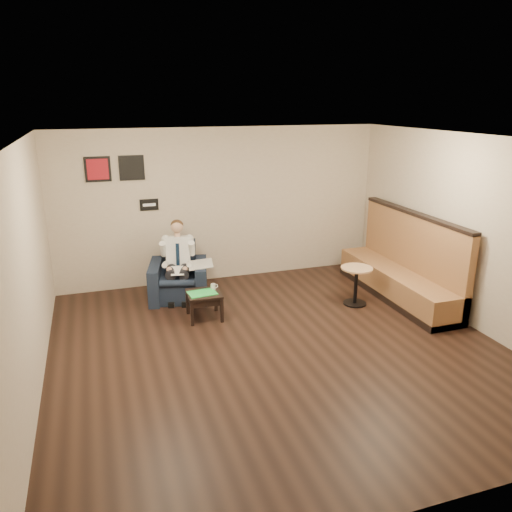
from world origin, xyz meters
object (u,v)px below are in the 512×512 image
object	(u,v)px
armchair	(178,272)
coffee_mug	(213,286)
side_table	(204,305)
cafe_table	(356,286)
green_folder	(202,293)
smartphone	(205,289)
seated_man	(177,265)
banquette	(399,257)

from	to	relation	value
armchair	coffee_mug	world-z (taller)	armchair
side_table	cafe_table	xyz separation A→B (m)	(2.50, -0.25, 0.11)
coffee_mug	green_folder	bearing A→B (deg)	-148.76
smartphone	cafe_table	bearing A→B (deg)	3.33
green_folder	coffee_mug	world-z (taller)	coffee_mug
seated_man	cafe_table	bearing A→B (deg)	-8.59
smartphone	banquette	bearing A→B (deg)	6.73
armchair	cafe_table	world-z (taller)	armchair
side_table	smartphone	size ratio (longest dim) A/B	3.93
armchair	banquette	world-z (taller)	banquette
banquette	coffee_mug	bearing A→B (deg)	174.84
green_folder	side_table	bearing A→B (deg)	31.24
green_folder	coffee_mug	size ratio (longest dim) A/B	4.74
smartphone	banquette	world-z (taller)	banquette
seated_man	green_folder	size ratio (longest dim) A/B	3.00
coffee_mug	cafe_table	bearing A→B (deg)	-8.56
green_folder	smartphone	distance (m)	0.18
side_table	smartphone	world-z (taller)	smartphone
cafe_table	side_table	bearing A→B (deg)	174.40
banquette	cafe_table	bearing A→B (deg)	-175.55
side_table	smartphone	distance (m)	0.27
side_table	cafe_table	distance (m)	2.51
green_folder	smartphone	bearing A→B (deg)	63.59
smartphone	seated_man	bearing A→B (deg)	126.62
green_folder	coffee_mug	distance (m)	0.24
armchair	smartphone	size ratio (longest dim) A/B	7.26
green_folder	cafe_table	world-z (taller)	cafe_table
cafe_table	armchair	bearing A→B (deg)	156.30
armchair	side_table	bearing A→B (deg)	-63.64
side_table	coffee_mug	size ratio (longest dim) A/B	5.79
smartphone	armchair	bearing A→B (deg)	121.77
armchair	cafe_table	distance (m)	2.98
armchair	side_table	world-z (taller)	armchair
seated_man	smartphone	world-z (taller)	seated_man
cafe_table	green_folder	bearing A→B (deg)	174.85
coffee_mug	smartphone	world-z (taller)	coffee_mug
armchair	smartphone	world-z (taller)	armchair
seated_man	banquette	size ratio (longest dim) A/B	0.45
seated_man	green_folder	bearing A→B (deg)	-62.27
side_table	green_folder	xyz separation A→B (m)	(-0.03, -0.02, 0.22)
coffee_mug	banquette	world-z (taller)	banquette
side_table	cafe_table	world-z (taller)	cafe_table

